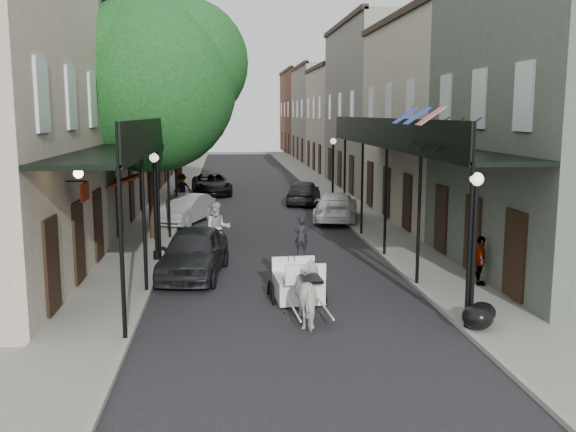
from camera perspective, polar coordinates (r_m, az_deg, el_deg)
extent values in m
plane|color=gray|center=(17.12, 0.29, -8.46)|extent=(140.00, 140.00, 0.00)
cube|color=black|center=(36.64, -2.88, 1.03)|extent=(8.00, 90.00, 0.01)
cube|color=gray|center=(36.74, -10.69, 0.99)|extent=(2.20, 90.00, 0.12)
cube|color=gray|center=(37.19, 4.84, 1.22)|extent=(2.20, 90.00, 0.12)
cube|color=beige|center=(46.75, -14.24, 8.97)|extent=(5.00, 80.00, 10.50)
cube|color=gray|center=(47.35, 7.08, 9.18)|extent=(5.00, 80.00, 10.50)
cube|color=black|center=(23.50, -13.78, 6.02)|extent=(2.20, 18.00, 0.12)
cube|color=black|center=(23.35, -11.25, 7.32)|extent=(0.06, 18.00, 1.00)
cylinder|color=black|center=(14.75, -14.57, -3.13)|extent=(0.10, 0.10, 4.00)
cylinder|color=black|center=(22.56, -11.44, 1.18)|extent=(0.10, 0.10, 4.00)
cylinder|color=black|center=(30.48, -9.92, 3.26)|extent=(0.10, 0.10, 4.00)
cube|color=black|center=(24.19, 10.51, 6.21)|extent=(2.20, 18.00, 0.12)
cube|color=black|center=(23.91, 8.11, 7.44)|extent=(0.06, 18.00, 1.00)
cylinder|color=black|center=(15.62, 15.84, -2.50)|extent=(0.10, 0.10, 4.00)
cylinder|color=black|center=(23.14, 8.67, 1.45)|extent=(0.10, 0.10, 4.00)
cylinder|color=black|center=(30.91, 5.06, 3.44)|extent=(0.10, 0.10, 4.00)
cylinder|color=#382619|center=(26.49, -11.92, 4.07)|extent=(0.44, 0.44, 5.60)
sphere|color=#154116|center=(26.42, -12.15, 11.17)|extent=(6.80, 6.80, 6.80)
sphere|color=#154116|center=(26.95, -9.13, 13.35)|extent=(5.10, 5.10, 5.10)
cylinder|color=#382619|center=(40.42, -9.73, 5.43)|extent=(0.44, 0.44, 5.04)
sphere|color=#154116|center=(40.34, -9.85, 9.60)|extent=(6.00, 6.00, 6.00)
sphere|color=#154116|center=(40.89, -8.11, 10.90)|extent=(4.50, 4.50, 4.50)
cylinder|color=black|center=(16.12, 15.89, -8.95)|extent=(0.28, 0.28, 0.30)
cylinder|color=black|center=(15.71, 16.13, -3.56)|extent=(0.12, 0.12, 3.40)
sphere|color=white|center=(15.42, 16.44, 3.16)|extent=(0.32, 0.32, 0.32)
cylinder|color=black|center=(22.90, -11.54, -3.41)|extent=(0.28, 0.28, 0.30)
cylinder|color=black|center=(22.62, -11.67, 0.42)|extent=(0.12, 0.12, 3.40)
sphere|color=white|center=(22.42, -11.82, 5.10)|extent=(0.32, 0.32, 0.32)
cylinder|color=black|center=(35.06, 3.98, 1.09)|extent=(0.28, 0.28, 0.30)
cylinder|color=black|center=(34.87, 4.01, 3.61)|extent=(0.12, 0.12, 3.40)
sphere|color=white|center=(34.74, 4.04, 6.65)|extent=(0.32, 0.32, 0.32)
imported|color=silver|center=(16.00, 2.11, -6.99)|extent=(0.90, 1.78, 1.47)
torus|color=black|center=(18.39, -1.72, -5.43)|extent=(0.15, 1.15, 1.15)
torus|color=black|center=(18.63, 2.75, -5.25)|extent=(0.15, 1.15, 1.15)
torus|color=black|center=(17.29, -0.58, -7.29)|extent=(0.10, 0.60, 0.60)
torus|color=black|center=(17.49, 3.02, -7.12)|extent=(0.10, 0.60, 0.60)
cube|color=white|center=(18.23, 0.63, -4.32)|extent=(1.34, 1.68, 0.62)
cube|color=white|center=(17.23, 1.16, -3.60)|extent=(1.10, 0.56, 0.11)
cube|color=white|center=(16.96, 1.30, -2.88)|extent=(1.07, 0.16, 0.44)
imported|color=black|center=(17.12, 1.17, -1.79)|extent=(0.38, 0.26, 1.00)
imported|color=#B7B6AC|center=(23.79, -6.27, -1.09)|extent=(1.03, 0.84, 1.94)
imported|color=gray|center=(37.44, -9.39, 2.50)|extent=(1.19, 1.00, 1.60)
imported|color=gray|center=(19.85, 16.72, -3.82)|extent=(0.56, 0.93, 1.47)
imported|color=black|center=(20.73, -8.36, -3.18)|extent=(2.45, 4.82, 1.57)
imported|color=#A3A3A8|center=(30.63, -9.10, 0.61)|extent=(2.83, 4.41, 1.37)
imported|color=black|center=(41.21, -6.81, 2.83)|extent=(2.80, 5.13, 1.37)
imported|color=white|center=(31.01, 4.29, 0.83)|extent=(2.99, 5.14, 1.40)
imported|color=black|center=(36.61, 1.41, 2.14)|extent=(2.58, 4.43, 1.42)
ellipsoid|color=black|center=(15.93, 16.51, -8.58)|extent=(0.73, 0.73, 0.62)
ellipsoid|color=black|center=(16.45, 16.89, -8.23)|extent=(0.64, 0.64, 0.51)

